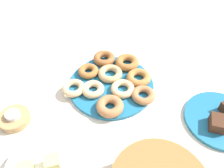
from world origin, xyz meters
TOP-DOWN VIEW (x-y plane):
  - ground_plane at (0.00, 0.00)m, footprint 2.40×2.40m
  - donut_plate at (0.00, 0.00)m, footprint 0.31×0.31m
  - donut_0 at (-0.04, 0.04)m, footprint 0.12×0.12m
  - donut_1 at (-0.07, -0.10)m, footprint 0.13×0.13m
  - donut_2 at (0.08, -0.06)m, footprint 0.10×0.10m
  - donut_3 at (0.02, -0.13)m, footprint 0.11×0.11m
  - donut_4 at (0.01, 0.11)m, footprint 0.12×0.12m
  - donut_5 at (0.07, 0.03)m, footprint 0.09×0.09m
  - donut_6 at (0.13, 0.02)m, footprint 0.09×0.09m
  - donut_7 at (-0.10, 0.07)m, footprint 0.11×0.11m
  - donut_8 at (-0.10, -0.01)m, footprint 0.12×0.12m
  - donut_9 at (0.00, -0.04)m, footprint 0.13×0.13m
  - cake_plate at (-0.33, 0.18)m, footprint 0.22×0.22m
  - brownie_far at (-0.30, 0.21)m, footprint 0.06×0.07m
  - candle_holder at (0.32, 0.12)m, footprint 0.10×0.10m
  - tealight at (0.32, 0.12)m, footprint 0.04×0.04m
  - melon_chunk_left at (0.18, 0.30)m, footprint 0.04×0.04m

SIDE VIEW (x-z plane):
  - ground_plane at x=0.00m, z-range 0.00..0.00m
  - cake_plate at x=-0.33m, z-range 0.00..0.01m
  - donut_plate at x=0.00m, z-range 0.00..0.01m
  - candle_holder at x=0.32m, z-range 0.00..0.02m
  - donut_6 at x=0.13m, z-range 0.01..0.04m
  - donut_0 at x=-0.04m, z-range 0.01..0.04m
  - donut_5 at x=0.07m, z-range 0.01..0.04m
  - donut_7 at x=-0.10m, z-range 0.01..0.04m
  - donut_2 at x=0.08m, z-range 0.01..0.04m
  - donut_9 at x=0.00m, z-range 0.01..0.04m
  - donut_8 at x=-0.10m, z-range 0.01..0.04m
  - donut_3 at x=0.02m, z-range 0.01..0.04m
  - donut_1 at x=-0.07m, z-range 0.01..0.04m
  - donut_4 at x=0.01m, z-range 0.01..0.04m
  - brownie_far at x=-0.30m, z-range 0.01..0.05m
  - tealight at x=0.32m, z-range 0.02..0.04m
  - melon_chunk_left at x=0.18m, z-range 0.04..0.07m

